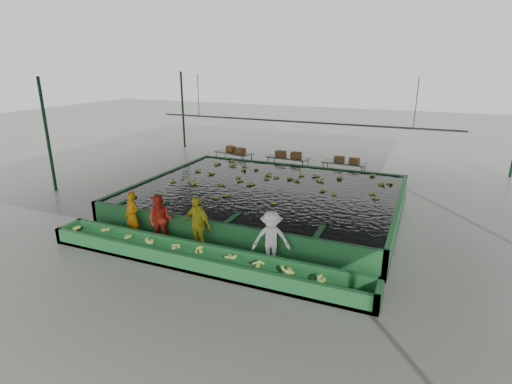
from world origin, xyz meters
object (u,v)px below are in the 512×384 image
at_px(packing_table_left, 234,161).
at_px(box_stack_mid, 288,157).
at_px(worker_d, 271,239).
at_px(worker_c, 197,224).
at_px(flotation_tank, 266,198).
at_px(worker_b, 160,220).
at_px(worker_a, 132,216).
at_px(box_stack_left, 236,152).
at_px(packing_table_mid, 288,166).
at_px(box_stack_right, 346,163).
at_px(sorting_trough, 199,258).
at_px(packing_table_right, 343,171).

bearing_deg(packing_table_left, box_stack_mid, -0.60).
bearing_deg(worker_d, worker_c, 156.89).
bearing_deg(flotation_tank, worker_b, -113.52).
relative_size(worker_c, box_stack_mid, 1.35).
bearing_deg(worker_a, box_stack_left, 106.37).
height_order(packing_table_mid, box_stack_mid, box_stack_mid).
relative_size(worker_a, box_stack_left, 1.29).
bearing_deg(worker_d, box_stack_right, 65.27).
relative_size(sorting_trough, worker_c, 5.59).
bearing_deg(worker_b, box_stack_left, 89.46).
relative_size(packing_table_left, packing_table_mid, 0.99).
bearing_deg(packing_table_mid, box_stack_left, 179.00).
xyz_separation_m(flotation_tank, worker_c, (-0.52, -4.30, 0.44)).
relative_size(worker_a, box_stack_mid, 1.20).
xyz_separation_m(box_stack_left, box_stack_mid, (3.03, -0.11, 0.01)).
bearing_deg(box_stack_right, sorting_trough, -101.78).
height_order(worker_b, box_stack_left, worker_b).
relative_size(worker_d, box_stack_right, 1.38).
height_order(flotation_tank, packing_table_left, packing_table_left).
bearing_deg(box_stack_right, packing_table_left, -179.47).
xyz_separation_m(sorting_trough, box_stack_right, (2.14, 10.25, 0.69)).
distance_m(flotation_tank, worker_c, 4.35).
height_order(sorting_trough, worker_a, worker_a).
bearing_deg(worker_b, flotation_tank, 54.27).
relative_size(box_stack_left, box_stack_right, 1.03).
height_order(worker_d, packing_table_mid, worker_d).
xyz_separation_m(packing_table_left, packing_table_right, (5.93, 0.11, -0.01)).
bearing_deg(worker_b, worker_a, 167.79).
bearing_deg(worker_d, packing_table_right, 66.04).
xyz_separation_m(sorting_trough, worker_d, (1.87, 0.80, 0.58)).
height_order(worker_b, packing_table_right, worker_b).
bearing_deg(box_stack_left, sorting_trough, -69.55).
height_order(packing_table_left, box_stack_right, box_stack_right).
bearing_deg(worker_c, worker_d, 15.06).
xyz_separation_m(sorting_trough, worker_a, (-2.97, 0.80, 0.55)).
relative_size(worker_c, box_stack_left, 1.44).
relative_size(flotation_tank, box_stack_right, 8.27).
relative_size(worker_a, packing_table_right, 0.78).
bearing_deg(box_stack_mid, packing_table_left, 179.40).
bearing_deg(packing_table_mid, flotation_tank, -80.80).
bearing_deg(worker_c, flotation_tank, 98.23).
bearing_deg(packing_table_left, worker_b, -77.72).
height_order(sorting_trough, packing_table_mid, packing_table_mid).
height_order(packing_table_left, packing_table_mid, packing_table_mid).
distance_m(worker_c, box_stack_right, 9.81).
bearing_deg(box_stack_mid, worker_b, -96.55).
distance_m(flotation_tank, worker_a, 5.24).
relative_size(flotation_tank, packing_table_left, 4.79).
bearing_deg(worker_c, sorting_trough, -42.17).
distance_m(worker_c, packing_table_left, 10.00).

